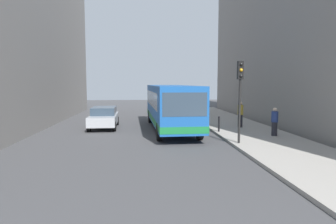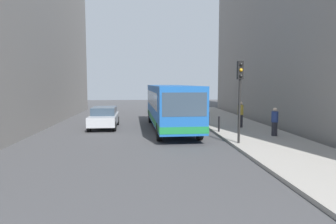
{
  "view_description": "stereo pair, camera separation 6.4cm",
  "coord_description": "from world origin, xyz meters",
  "views": [
    {
      "loc": [
        -1.26,
        -17.1,
        3.16
      ],
      "look_at": [
        0.26,
        1.21,
        1.4
      ],
      "focal_mm": 32.32,
      "sensor_mm": 36.0,
      "label": 1
    },
    {
      "loc": [
        -1.2,
        -17.1,
        3.16
      ],
      "look_at": [
        0.26,
        1.21,
        1.4
      ],
      "focal_mm": 32.32,
      "sensor_mm": 36.0,
      "label": 2
    }
  ],
  "objects": [
    {
      "name": "bollard_near",
      "position": [
        3.45,
        1.24,
        0.62
      ],
      "size": [
        0.11,
        0.11,
        0.95
      ],
      "primitive_type": "cylinder",
      "color": "black",
      "rests_on": "sidewalk"
    },
    {
      "name": "traffic_light",
      "position": [
        3.55,
        -2.42,
        3.01
      ],
      "size": [
        0.28,
        0.33,
        4.1
      ],
      "color": "black",
      "rests_on": "sidewalk"
    },
    {
      "name": "building_right",
      "position": [
        11.5,
        4.0,
        7.97
      ],
      "size": [
        7.0,
        32.0,
        15.94
      ],
      "primitive_type": "cube",
      "color": "gray",
      "rests_on": "ground"
    },
    {
      "name": "sidewalk",
      "position": [
        5.4,
        0.0,
        0.07
      ],
      "size": [
        4.4,
        40.0,
        0.15
      ],
      "primitive_type": "cube",
      "color": "#9E9991",
      "rests_on": "ground"
    },
    {
      "name": "pedestrian_mid_sidewalk",
      "position": [
        5.37,
        2.95,
        1.03
      ],
      "size": [
        0.38,
        0.38,
        1.76
      ],
      "rotation": [
        0.0,
        0.0,
        5.45
      ],
      "color": "#26262D",
      "rests_on": "sidewalk"
    },
    {
      "name": "car_beside_bus",
      "position": [
        -4.0,
        4.33,
        0.78
      ],
      "size": [
        1.94,
        4.44,
        1.48
      ],
      "rotation": [
        0.0,
        0.0,
        3.16
      ],
      "color": "#A5A8AD",
      "rests_on": "ground"
    },
    {
      "name": "bus",
      "position": [
        0.59,
        3.32,
        1.73
      ],
      "size": [
        2.96,
        11.11,
        3.0
      ],
      "rotation": [
        0.0,
        0.0,
        3.18
      ],
      "color": "#19519E",
      "rests_on": "ground"
    },
    {
      "name": "pedestrian_near_signal",
      "position": [
        6.25,
        -0.51,
        0.95
      ],
      "size": [
        0.38,
        0.38,
        1.62
      ],
      "rotation": [
        0.0,
        0.0,
        5.06
      ],
      "color": "#26262D",
      "rests_on": "sidewalk"
    },
    {
      "name": "bollard_mid",
      "position": [
        3.45,
        4.23,
        0.62
      ],
      "size": [
        0.11,
        0.11,
        0.95
      ],
      "primitive_type": "cylinder",
      "color": "black",
      "rests_on": "sidewalk"
    },
    {
      "name": "ground_plane",
      "position": [
        0.0,
        0.0,
        0.0
      ],
      "size": [
        80.0,
        80.0,
        0.0
      ],
      "primitive_type": "plane",
      "color": "#424244"
    }
  ]
}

